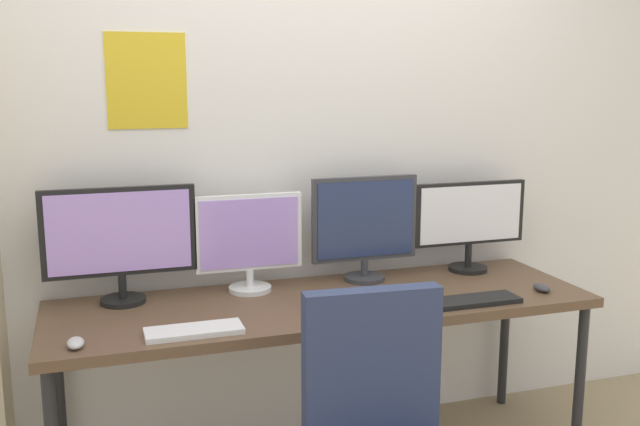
{
  "coord_description": "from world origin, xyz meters",
  "views": [
    {
      "loc": [
        -0.88,
        -2.05,
        1.64
      ],
      "look_at": [
        0.0,
        0.65,
        1.09
      ],
      "focal_mm": 40.17,
      "sensor_mm": 36.0,
      "label": 1
    }
  ],
  "objects_px": {
    "keyboard_right": "(474,300)",
    "mouse_right_side": "(76,343)",
    "laptop_closed": "(354,303)",
    "monitor_far_left": "(120,238)",
    "monitor_center_right": "(365,225)",
    "monitor_center_left": "(249,239)",
    "mouse_left_side": "(542,288)",
    "keyboard_left": "(194,331)",
    "monitor_far_right": "(469,220)",
    "desk": "(324,311)"
  },
  "relations": [
    {
      "from": "monitor_center_left",
      "to": "keyboard_left",
      "type": "relative_size",
      "value": 1.31
    },
    {
      "from": "monitor_far_left",
      "to": "monitor_center_right",
      "type": "xyz_separation_m",
      "value": [
        1.04,
        -0.0,
        -0.01
      ]
    },
    {
      "from": "monitor_center_right",
      "to": "mouse_left_side",
      "type": "distance_m",
      "value": 0.8
    },
    {
      "from": "monitor_center_left",
      "to": "mouse_left_side",
      "type": "distance_m",
      "value": 1.25
    },
    {
      "from": "monitor_center_left",
      "to": "monitor_center_right",
      "type": "xyz_separation_m",
      "value": [
        0.52,
        0.0,
        0.03
      ]
    },
    {
      "from": "monitor_center_left",
      "to": "monitor_center_right",
      "type": "relative_size",
      "value": 0.94
    },
    {
      "from": "monitor_far_right",
      "to": "mouse_right_side",
      "type": "height_order",
      "value": "monitor_far_right"
    },
    {
      "from": "monitor_far_right",
      "to": "mouse_left_side",
      "type": "bearing_deg",
      "value": -71.38
    },
    {
      "from": "keyboard_left",
      "to": "mouse_left_side",
      "type": "xyz_separation_m",
      "value": [
        1.47,
        0.05,
        0.01
      ]
    },
    {
      "from": "laptop_closed",
      "to": "keyboard_left",
      "type": "bearing_deg",
      "value": -158.8
    },
    {
      "from": "monitor_center_right",
      "to": "keyboard_left",
      "type": "height_order",
      "value": "monitor_center_right"
    },
    {
      "from": "keyboard_right",
      "to": "mouse_right_side",
      "type": "relative_size",
      "value": 3.86
    },
    {
      "from": "desk",
      "to": "mouse_left_side",
      "type": "height_order",
      "value": "mouse_left_side"
    },
    {
      "from": "desk",
      "to": "keyboard_right",
      "type": "height_order",
      "value": "keyboard_right"
    },
    {
      "from": "monitor_center_left",
      "to": "laptop_closed",
      "type": "bearing_deg",
      "value": -44.1
    },
    {
      "from": "monitor_far_left",
      "to": "mouse_right_side",
      "type": "xyz_separation_m",
      "value": [
        -0.18,
        -0.45,
        -0.25
      ]
    },
    {
      "from": "monitor_far_left",
      "to": "monitor_far_right",
      "type": "xyz_separation_m",
      "value": [
        1.56,
        -0.0,
        -0.02
      ]
    },
    {
      "from": "keyboard_left",
      "to": "mouse_right_side",
      "type": "height_order",
      "value": "mouse_right_side"
    },
    {
      "from": "monitor_far_right",
      "to": "monitor_center_right",
      "type": "bearing_deg",
      "value": 180.0
    },
    {
      "from": "keyboard_right",
      "to": "laptop_closed",
      "type": "height_order",
      "value": "laptop_closed"
    },
    {
      "from": "keyboard_right",
      "to": "mouse_right_side",
      "type": "xyz_separation_m",
      "value": [
        -1.52,
        -0.01,
        0.01
      ]
    },
    {
      "from": "monitor_far_left",
      "to": "monitor_center_right",
      "type": "relative_size",
      "value": 1.24
    },
    {
      "from": "mouse_right_side",
      "to": "laptop_closed",
      "type": "distance_m",
      "value": 1.05
    },
    {
      "from": "monitor_center_left",
      "to": "monitor_far_right",
      "type": "bearing_deg",
      "value": 0.0
    },
    {
      "from": "monitor_center_left",
      "to": "mouse_right_side",
      "type": "height_order",
      "value": "monitor_center_left"
    },
    {
      "from": "keyboard_left",
      "to": "mouse_right_side",
      "type": "relative_size",
      "value": 3.58
    },
    {
      "from": "monitor_center_left",
      "to": "monitor_center_right",
      "type": "distance_m",
      "value": 0.52
    },
    {
      "from": "desk",
      "to": "mouse_left_side",
      "type": "distance_m",
      "value": 0.93
    },
    {
      "from": "monitor_center_right",
      "to": "monitor_far_right",
      "type": "relative_size",
      "value": 0.87
    },
    {
      "from": "keyboard_right",
      "to": "mouse_left_side",
      "type": "bearing_deg",
      "value": 8.2
    },
    {
      "from": "monitor_center_left",
      "to": "keyboard_right",
      "type": "relative_size",
      "value": 1.22
    },
    {
      "from": "monitor_far_right",
      "to": "laptop_closed",
      "type": "height_order",
      "value": "monitor_far_right"
    },
    {
      "from": "keyboard_left",
      "to": "monitor_far_right",
      "type": "bearing_deg",
      "value": 18.27
    },
    {
      "from": "keyboard_right",
      "to": "monitor_center_right",
      "type": "bearing_deg",
      "value": 124.15
    },
    {
      "from": "monitor_far_right",
      "to": "mouse_left_side",
      "type": "xyz_separation_m",
      "value": [
        0.13,
        -0.39,
        -0.23
      ]
    },
    {
      "from": "keyboard_left",
      "to": "keyboard_right",
      "type": "height_order",
      "value": "same"
    },
    {
      "from": "monitor_center_right",
      "to": "mouse_right_side",
      "type": "bearing_deg",
      "value": -159.6
    },
    {
      "from": "desk",
      "to": "keyboard_left",
      "type": "relative_size",
      "value": 6.4
    },
    {
      "from": "desk",
      "to": "monitor_far_left",
      "type": "distance_m",
      "value": 0.87
    },
    {
      "from": "desk",
      "to": "monitor_far_right",
      "type": "height_order",
      "value": "monitor_far_right"
    },
    {
      "from": "desk",
      "to": "monitor_far_right",
      "type": "xyz_separation_m",
      "value": [
        0.78,
        0.21,
        0.29
      ]
    },
    {
      "from": "monitor_center_left",
      "to": "monitor_far_right",
      "type": "relative_size",
      "value": 0.81
    },
    {
      "from": "monitor_far_left",
      "to": "keyboard_left",
      "type": "bearing_deg",
      "value": -63.56
    },
    {
      "from": "mouse_left_side",
      "to": "laptop_closed",
      "type": "relative_size",
      "value": 0.3
    },
    {
      "from": "desk",
      "to": "monitor_center_left",
      "type": "bearing_deg",
      "value": 140.77
    },
    {
      "from": "monitor_far_left",
      "to": "laptop_closed",
      "type": "bearing_deg",
      "value": -21.14
    },
    {
      "from": "monitor_center_left",
      "to": "laptop_closed",
      "type": "height_order",
      "value": "monitor_center_left"
    },
    {
      "from": "monitor_far_left",
      "to": "laptop_closed",
      "type": "relative_size",
      "value": 1.87
    },
    {
      "from": "monitor_center_left",
      "to": "laptop_closed",
      "type": "relative_size",
      "value": 1.41
    },
    {
      "from": "keyboard_right",
      "to": "mouse_right_side",
      "type": "distance_m",
      "value": 1.52
    }
  ]
}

